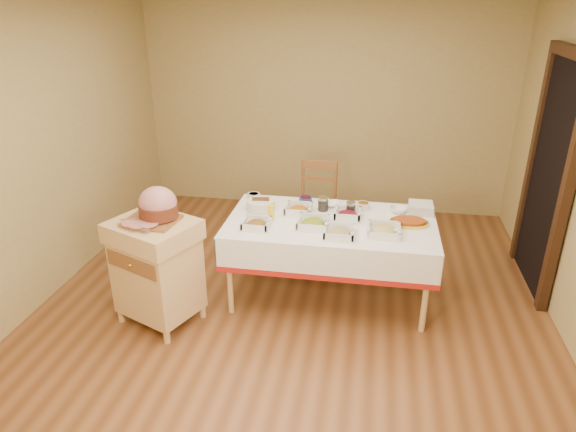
{
  "coord_description": "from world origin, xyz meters",
  "views": [
    {
      "loc": [
        0.62,
        -3.81,
        2.59
      ],
      "look_at": [
        -0.07,
        0.2,
        0.82
      ],
      "focal_mm": 32.0,
      "sensor_mm": 36.0,
      "label": 1
    }
  ],
  "objects_px": {
    "preserve_jar_right": "(351,208)",
    "dining_table": "(331,237)",
    "butcher_cart": "(157,266)",
    "brass_platter": "(409,222)",
    "preserve_jar_left": "(323,204)",
    "plate_stack": "(421,208)",
    "dining_chair": "(316,205)",
    "mustard_bottle": "(271,212)",
    "bread_basket": "(261,205)",
    "ham_on_board": "(157,207)"
  },
  "relations": [
    {
      "from": "dining_table",
      "to": "butcher_cart",
      "type": "height_order",
      "value": "butcher_cart"
    },
    {
      "from": "ham_on_board",
      "to": "mustard_bottle",
      "type": "bearing_deg",
      "value": 33.15
    },
    {
      "from": "plate_stack",
      "to": "preserve_jar_left",
      "type": "bearing_deg",
      "value": -173.63
    },
    {
      "from": "preserve_jar_right",
      "to": "plate_stack",
      "type": "distance_m",
      "value": 0.64
    },
    {
      "from": "dining_table",
      "to": "bread_basket",
      "type": "distance_m",
      "value": 0.71
    },
    {
      "from": "butcher_cart",
      "to": "preserve_jar_right",
      "type": "distance_m",
      "value": 1.77
    },
    {
      "from": "butcher_cart",
      "to": "ham_on_board",
      "type": "height_order",
      "value": "ham_on_board"
    },
    {
      "from": "plate_stack",
      "to": "brass_platter",
      "type": "distance_m",
      "value": 0.3
    },
    {
      "from": "dining_table",
      "to": "butcher_cart",
      "type": "distance_m",
      "value": 1.52
    },
    {
      "from": "mustard_bottle",
      "to": "bread_basket",
      "type": "xyz_separation_m",
      "value": [
        -0.14,
        0.2,
        -0.03
      ]
    },
    {
      "from": "dining_table",
      "to": "mustard_bottle",
      "type": "distance_m",
      "value": 0.58
    },
    {
      "from": "brass_platter",
      "to": "plate_stack",
      "type": "bearing_deg",
      "value": 67.93
    },
    {
      "from": "bread_basket",
      "to": "brass_platter",
      "type": "distance_m",
      "value": 1.33
    },
    {
      "from": "preserve_jar_left",
      "to": "brass_platter",
      "type": "bearing_deg",
      "value": -13.12
    },
    {
      "from": "preserve_jar_left",
      "to": "preserve_jar_right",
      "type": "xyz_separation_m",
      "value": [
        0.25,
        -0.03,
        -0.01
      ]
    },
    {
      "from": "ham_on_board",
      "to": "bread_basket",
      "type": "bearing_deg",
      "value": 47.15
    },
    {
      "from": "ham_on_board",
      "to": "preserve_jar_left",
      "type": "height_order",
      "value": "ham_on_board"
    },
    {
      "from": "dining_chair",
      "to": "bread_basket",
      "type": "distance_m",
      "value": 1.03
    },
    {
      "from": "dining_table",
      "to": "ham_on_board",
      "type": "height_order",
      "value": "ham_on_board"
    },
    {
      "from": "mustard_bottle",
      "to": "brass_platter",
      "type": "relative_size",
      "value": 0.52
    },
    {
      "from": "dining_chair",
      "to": "ham_on_board",
      "type": "xyz_separation_m",
      "value": [
        -1.09,
        -1.61,
        0.56
      ]
    },
    {
      "from": "butcher_cart",
      "to": "plate_stack",
      "type": "bearing_deg",
      "value": 23.64
    },
    {
      "from": "preserve_jar_left",
      "to": "preserve_jar_right",
      "type": "bearing_deg",
      "value": -6.15
    },
    {
      "from": "ham_on_board",
      "to": "mustard_bottle",
      "type": "relative_size",
      "value": 2.55
    },
    {
      "from": "plate_stack",
      "to": "bread_basket",
      "type": "bearing_deg",
      "value": -172.69
    },
    {
      "from": "preserve_jar_right",
      "to": "butcher_cart",
      "type": "bearing_deg",
      "value": -151.9
    },
    {
      "from": "dining_table",
      "to": "dining_chair",
      "type": "xyz_separation_m",
      "value": [
        -0.25,
        1.02,
        -0.11
      ]
    },
    {
      "from": "butcher_cart",
      "to": "plate_stack",
      "type": "distance_m",
      "value": 2.38
    },
    {
      "from": "dining_chair",
      "to": "mustard_bottle",
      "type": "relative_size",
      "value": 5.55
    },
    {
      "from": "brass_platter",
      "to": "mustard_bottle",
      "type": "bearing_deg",
      "value": -175.02
    },
    {
      "from": "ham_on_board",
      "to": "mustard_bottle",
      "type": "xyz_separation_m",
      "value": [
        0.81,
        0.53,
        -0.2
      ]
    },
    {
      "from": "butcher_cart",
      "to": "brass_platter",
      "type": "distance_m",
      "value": 2.17
    },
    {
      "from": "preserve_jar_left",
      "to": "brass_platter",
      "type": "xyz_separation_m",
      "value": [
        0.77,
        -0.18,
        -0.04
      ]
    },
    {
      "from": "bread_basket",
      "to": "brass_platter",
      "type": "relative_size",
      "value": 0.78
    },
    {
      "from": "dining_table",
      "to": "butcher_cart",
      "type": "xyz_separation_m",
      "value": [
        -1.38,
        -0.62,
        -0.08
      ]
    },
    {
      "from": "plate_stack",
      "to": "brass_platter",
      "type": "xyz_separation_m",
      "value": [
        -0.11,
        -0.28,
        -0.03
      ]
    },
    {
      "from": "butcher_cart",
      "to": "preserve_jar_left",
      "type": "distance_m",
      "value": 1.57
    },
    {
      "from": "dining_table",
      "to": "dining_chair",
      "type": "distance_m",
      "value": 1.06
    },
    {
      "from": "preserve_jar_right",
      "to": "dining_table",
      "type": "bearing_deg",
      "value": -128.78
    },
    {
      "from": "preserve_jar_right",
      "to": "brass_platter",
      "type": "relative_size",
      "value": 0.33
    },
    {
      "from": "bread_basket",
      "to": "dining_table",
      "type": "bearing_deg",
      "value": -11.66
    },
    {
      "from": "dining_chair",
      "to": "brass_platter",
      "type": "relative_size",
      "value": 2.87
    },
    {
      "from": "ham_on_board",
      "to": "preserve_jar_left",
      "type": "bearing_deg",
      "value": 33.28
    },
    {
      "from": "preserve_jar_left",
      "to": "dining_table",
      "type": "bearing_deg",
      "value": -66.74
    },
    {
      "from": "preserve_jar_left",
      "to": "brass_platter",
      "type": "distance_m",
      "value": 0.79
    },
    {
      "from": "butcher_cart",
      "to": "mustard_bottle",
      "type": "bearing_deg",
      "value": 33.42
    },
    {
      "from": "bread_basket",
      "to": "brass_platter",
      "type": "bearing_deg",
      "value": -3.93
    },
    {
      "from": "ham_on_board",
      "to": "mustard_bottle",
      "type": "distance_m",
      "value": 0.99
    },
    {
      "from": "preserve_jar_left",
      "to": "mustard_bottle",
      "type": "height_order",
      "value": "mustard_bottle"
    },
    {
      "from": "dining_chair",
      "to": "plate_stack",
      "type": "distance_m",
      "value": 1.29
    }
  ]
}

